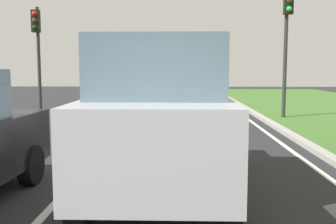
# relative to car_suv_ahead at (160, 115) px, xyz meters

# --- Properties ---
(ground_plane) EXTENTS (60.00, 60.00, 0.00)m
(ground_plane) POSITION_rel_car_suv_ahead_xyz_m (-0.74, 5.12, -1.17)
(ground_plane) COLOR #262628
(lane_line_center) EXTENTS (0.12, 32.00, 0.01)m
(lane_line_center) POSITION_rel_car_suv_ahead_xyz_m (-1.44, 5.12, -1.16)
(lane_line_center) COLOR silver
(lane_line_center) RESTS_ON ground
(lane_line_right_edge) EXTENTS (0.12, 32.00, 0.01)m
(lane_line_right_edge) POSITION_rel_car_suv_ahead_xyz_m (2.86, 5.12, -1.16)
(lane_line_right_edge) COLOR silver
(lane_line_right_edge) RESTS_ON ground
(curb_right) EXTENTS (0.24, 48.00, 0.12)m
(curb_right) POSITION_rel_car_suv_ahead_xyz_m (3.36, 5.12, -1.11)
(curb_right) COLOR #9E9B93
(curb_right) RESTS_ON ground
(car_suv_ahead) EXTENTS (1.97, 4.50, 2.28)m
(car_suv_ahead) POSITION_rel_car_suv_ahead_xyz_m (0.00, 0.00, 0.00)
(car_suv_ahead) COLOR #B7BABF
(car_suv_ahead) RESTS_ON ground
(traffic_light_near_right) EXTENTS (0.32, 0.50, 4.87)m
(traffic_light_near_right) POSITION_rel_car_suv_ahead_xyz_m (4.22, 8.69, 2.17)
(traffic_light_near_right) COLOR #2D2D2D
(traffic_light_near_right) RESTS_ON ground
(traffic_light_overhead_left) EXTENTS (0.32, 0.50, 4.39)m
(traffic_light_overhead_left) POSITION_rel_car_suv_ahead_xyz_m (-5.56, 10.30, 1.86)
(traffic_light_overhead_left) COLOR #2D2D2D
(traffic_light_overhead_left) RESTS_ON ground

